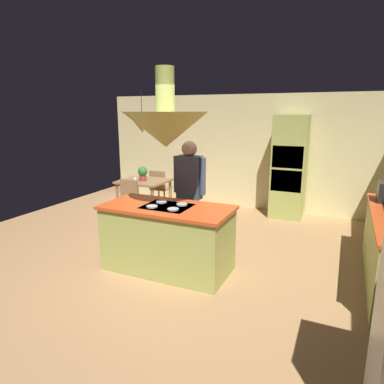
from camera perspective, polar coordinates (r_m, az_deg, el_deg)
The scene contains 12 objects.
ground at distance 5.14m, azimuth -2.93°, elevation -11.77°, with size 8.16×8.16×0.00m, color #AD7F51.
wall_back at distance 7.93m, azimuth 8.55°, elevation 6.63°, with size 6.80×0.10×2.55m, color beige.
kitchen_island at distance 4.79m, azimuth -4.10°, elevation -7.64°, with size 1.77×0.88×0.94m.
oven_tower at distance 7.33m, azimuth 15.91°, elevation 4.00°, with size 0.66×0.62×2.11m.
dining_table at distance 7.31m, azimuth -8.00°, elevation 1.13°, with size 0.97×0.87×0.76m.
person_at_island at distance 5.24m, azimuth -0.43°, elevation 0.48°, with size 0.53×0.23×1.75m.
range_hood at distance 4.48m, azimuth -4.42°, elevation 10.70°, with size 1.10×1.10×1.00m.
pendant_light_over_table at distance 7.16m, azimuth -8.32°, elevation 10.65°, with size 0.32×0.32×0.82m.
chair_facing_island at distance 6.82m, azimuth -10.90°, elevation -1.14°, with size 0.40×0.40×0.87m.
chair_by_back_wall at distance 7.89m, azimuth -5.43°, elevation 1.00°, with size 0.40×0.40×0.87m.
potted_plant_on_table at distance 7.18m, azimuth -8.22°, elevation 3.16°, with size 0.20×0.20×0.30m.
cup_on_table at distance 7.14m, azimuth -9.48°, elevation 2.06°, with size 0.07×0.07×0.09m, color white.
Camera 1 is at (2.16, -4.12, 2.17)m, focal length 31.95 mm.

